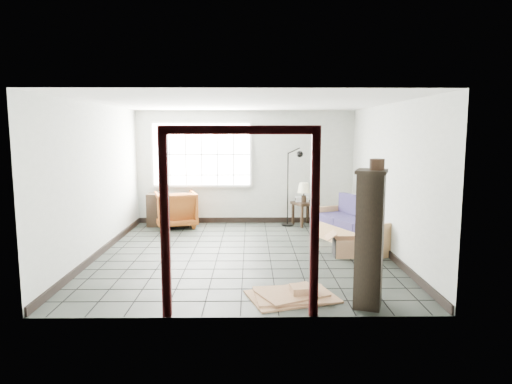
{
  "coord_description": "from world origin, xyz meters",
  "views": [
    {
      "loc": [
        0.12,
        -7.78,
        2.14
      ],
      "look_at": [
        0.22,
        0.3,
        1.05
      ],
      "focal_mm": 32.0,
      "sensor_mm": 36.0,
      "label": 1
    }
  ],
  "objects_px": {
    "futon_sofa": "(360,228)",
    "side_table": "(305,206)",
    "armchair": "(176,207)",
    "tall_shelf": "(370,238)"
  },
  "relations": [
    {
      "from": "futon_sofa",
      "to": "armchair",
      "type": "xyz_separation_m",
      "value": [
        -3.75,
        1.59,
        0.13
      ]
    },
    {
      "from": "side_table",
      "to": "tall_shelf",
      "type": "distance_m",
      "value": 4.82
    },
    {
      "from": "futon_sofa",
      "to": "side_table",
      "type": "xyz_separation_m",
      "value": [
        -0.85,
        1.73,
        0.13
      ]
    },
    {
      "from": "tall_shelf",
      "to": "armchair",
      "type": "bearing_deg",
      "value": 143.35
    },
    {
      "from": "armchair",
      "to": "tall_shelf",
      "type": "distance_m",
      "value": 5.62
    },
    {
      "from": "side_table",
      "to": "tall_shelf",
      "type": "relative_size",
      "value": 0.39
    },
    {
      "from": "futon_sofa",
      "to": "armchair",
      "type": "distance_m",
      "value": 4.08
    },
    {
      "from": "futon_sofa",
      "to": "tall_shelf",
      "type": "bearing_deg",
      "value": -125.97
    },
    {
      "from": "futon_sofa",
      "to": "side_table",
      "type": "height_order",
      "value": "futon_sofa"
    },
    {
      "from": "futon_sofa",
      "to": "armchair",
      "type": "relative_size",
      "value": 2.37
    }
  ]
}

